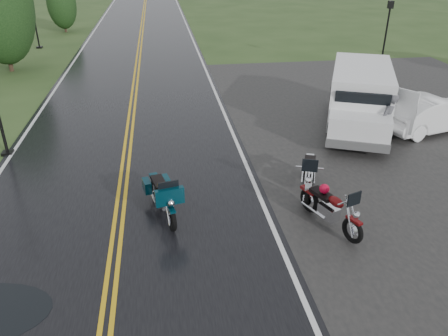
{
  "coord_description": "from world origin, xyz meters",
  "views": [
    {
      "loc": [
        1.31,
        -8.17,
        6.29
      ],
      "look_at": [
        2.8,
        2.0,
        1.0
      ],
      "focal_mm": 35.0,
      "sensor_mm": 36.0,
      "label": 1
    }
  ],
  "objects_px": {
    "sedan_white": "(432,114)",
    "motorcycle_red": "(354,221)",
    "motorcycle_silver": "(308,187)",
    "motorcycle_teal": "(171,209)",
    "lamp_post_far_left": "(33,14)",
    "lamp_post_far_right": "(385,39)",
    "person_at_van": "(387,122)",
    "van_white": "(333,114)"
  },
  "relations": [
    {
      "from": "motorcycle_silver",
      "to": "van_white",
      "type": "xyz_separation_m",
      "value": [
        2.12,
        3.9,
        0.49
      ]
    },
    {
      "from": "van_white",
      "to": "lamp_post_far_left",
      "type": "relative_size",
      "value": 1.32
    },
    {
      "from": "motorcycle_red",
      "to": "lamp_post_far_right",
      "type": "relative_size",
      "value": 0.56
    },
    {
      "from": "sedan_white",
      "to": "lamp_post_far_left",
      "type": "relative_size",
      "value": 0.92
    },
    {
      "from": "motorcycle_teal",
      "to": "van_white",
      "type": "distance_m",
      "value": 7.24
    },
    {
      "from": "sedan_white",
      "to": "lamp_post_far_right",
      "type": "height_order",
      "value": "lamp_post_far_right"
    },
    {
      "from": "motorcycle_teal",
      "to": "motorcycle_silver",
      "type": "distance_m",
      "value": 3.61
    },
    {
      "from": "lamp_post_far_left",
      "to": "sedan_white",
      "type": "bearing_deg",
      "value": -44.43
    },
    {
      "from": "motorcycle_red",
      "to": "lamp_post_far_right",
      "type": "distance_m",
      "value": 15.79
    },
    {
      "from": "lamp_post_far_left",
      "to": "motorcycle_red",
      "type": "bearing_deg",
      "value": -62.85
    },
    {
      "from": "van_white",
      "to": "lamp_post_far_right",
      "type": "distance_m",
      "value": 10.22
    },
    {
      "from": "motorcycle_silver",
      "to": "lamp_post_far_right",
      "type": "distance_m",
      "value": 14.66
    },
    {
      "from": "motorcycle_red",
      "to": "sedan_white",
      "type": "height_order",
      "value": "sedan_white"
    },
    {
      "from": "sedan_white",
      "to": "motorcycle_red",
      "type": "bearing_deg",
      "value": 122.29
    },
    {
      "from": "motorcycle_red",
      "to": "motorcycle_teal",
      "type": "xyz_separation_m",
      "value": [
        -4.13,
        1.09,
        0.02
      ]
    },
    {
      "from": "motorcycle_silver",
      "to": "person_at_van",
      "type": "xyz_separation_m",
      "value": [
        3.79,
        3.27,
        0.32
      ]
    },
    {
      "from": "motorcycle_silver",
      "to": "lamp_post_far_left",
      "type": "height_order",
      "value": "lamp_post_far_left"
    },
    {
      "from": "person_at_van",
      "to": "sedan_white",
      "type": "xyz_separation_m",
      "value": [
        2.49,
        1.29,
        -0.31
      ]
    },
    {
      "from": "lamp_post_far_left",
      "to": "motorcycle_teal",
      "type": "bearing_deg",
      "value": -70.44
    },
    {
      "from": "person_at_van",
      "to": "lamp_post_far_right",
      "type": "distance_m",
      "value": 9.93
    },
    {
      "from": "person_at_van",
      "to": "sedan_white",
      "type": "relative_size",
      "value": 0.48
    },
    {
      "from": "van_white",
      "to": "lamp_post_far_right",
      "type": "height_order",
      "value": "lamp_post_far_right"
    },
    {
      "from": "lamp_post_far_right",
      "to": "lamp_post_far_left",
      "type": "bearing_deg",
      "value": 153.25
    },
    {
      "from": "motorcycle_silver",
      "to": "van_white",
      "type": "relative_size",
      "value": 0.38
    },
    {
      "from": "motorcycle_silver",
      "to": "van_white",
      "type": "bearing_deg",
      "value": 81.65
    },
    {
      "from": "lamp_post_far_right",
      "to": "person_at_van",
      "type": "bearing_deg",
      "value": -115.3
    },
    {
      "from": "sedan_white",
      "to": "motorcycle_teal",
      "type": "bearing_deg",
      "value": 102.39
    },
    {
      "from": "motorcycle_silver",
      "to": "van_white",
      "type": "height_order",
      "value": "van_white"
    },
    {
      "from": "lamp_post_far_right",
      "to": "van_white",
      "type": "bearing_deg",
      "value": -125.36
    },
    {
      "from": "motorcycle_silver",
      "to": "sedan_white",
      "type": "xyz_separation_m",
      "value": [
        6.28,
        4.56,
        0.0
      ]
    },
    {
      "from": "motorcycle_teal",
      "to": "person_at_van",
      "type": "height_order",
      "value": "person_at_van"
    },
    {
      "from": "motorcycle_silver",
      "to": "lamp_post_far_left",
      "type": "relative_size",
      "value": 0.51
    },
    {
      "from": "van_white",
      "to": "lamp_post_far_left",
      "type": "bearing_deg",
      "value": 150.41
    },
    {
      "from": "sedan_white",
      "to": "lamp_post_far_left",
      "type": "bearing_deg",
      "value": 30.52
    },
    {
      "from": "motorcycle_red",
      "to": "van_white",
      "type": "relative_size",
      "value": 0.37
    },
    {
      "from": "person_at_van",
      "to": "sedan_white",
      "type": "distance_m",
      "value": 2.82
    },
    {
      "from": "motorcycle_silver",
      "to": "person_at_van",
      "type": "bearing_deg",
      "value": 60.97
    },
    {
      "from": "motorcycle_red",
      "to": "person_at_van",
      "type": "distance_m",
      "value": 5.9
    },
    {
      "from": "motorcycle_red",
      "to": "motorcycle_teal",
      "type": "height_order",
      "value": "motorcycle_teal"
    },
    {
      "from": "motorcycle_teal",
      "to": "motorcycle_silver",
      "type": "xyz_separation_m",
      "value": [
        3.57,
        0.56,
        0.01
      ]
    },
    {
      "from": "van_white",
      "to": "sedan_white",
      "type": "xyz_separation_m",
      "value": [
        4.16,
        0.66,
        -0.48
      ]
    },
    {
      "from": "motorcycle_teal",
      "to": "sedan_white",
      "type": "height_order",
      "value": "sedan_white"
    }
  ]
}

